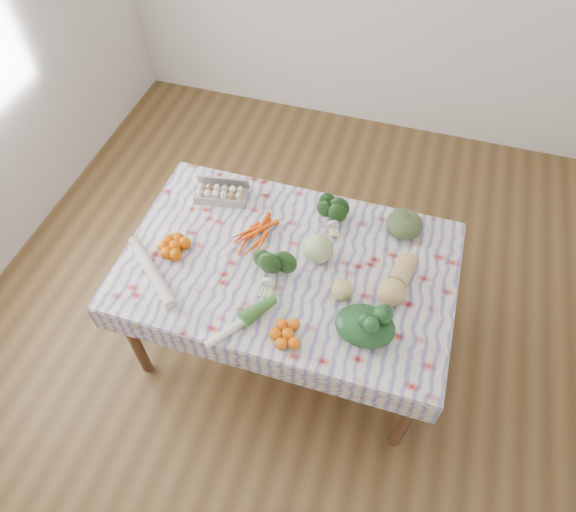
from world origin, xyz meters
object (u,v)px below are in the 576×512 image
Objects in this scene: egg_carton at (221,195)px; butternut_squash at (398,279)px; grapefruit at (342,290)px; dining_table at (288,273)px; kabocha_squash at (405,224)px; cabbage at (318,249)px.

egg_carton is 1.07m from butternut_squash.
butternut_squash is 0.27m from grapefruit.
grapefruit is (-0.24, -0.13, -0.01)m from butternut_squash.
kabocha_squash is at bearing 36.03° from dining_table.
cabbage reaches higher than dining_table.
egg_carton is at bearing -176.25° from kabocha_squash.
grapefruit is (0.78, -0.42, 0.01)m from egg_carton.
dining_table is 5.63× the size of egg_carton.
kabocha_squash is at bearing 38.06° from cabbage.
egg_carton is at bearing 147.15° from dining_table.
kabocha_squash is 0.36m from butternut_squash.
cabbage reaches higher than egg_carton.
egg_carton is 1.51× the size of kabocha_squash.
dining_table is 8.50× the size of kabocha_squash.
dining_table is at bearing -42.96° from egg_carton.
kabocha_squash is at bearing -6.36° from egg_carton.
grapefruit is (0.17, -0.19, -0.02)m from cabbage.
cabbage is at bearing 29.61° from dining_table.
egg_carton is 0.89m from grapefruit.
egg_carton is at bearing 151.61° from grapefruit.
cabbage reaches higher than grapefruit.
grapefruit is at bearing -20.46° from dining_table.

